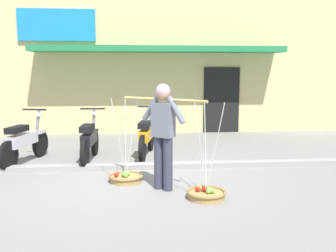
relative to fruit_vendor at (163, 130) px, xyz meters
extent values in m
plane|color=gray|center=(-0.43, 0.63, -0.98)|extent=(90.00, 90.00, 0.00)
cube|color=gray|center=(-0.43, 1.33, -0.93)|extent=(20.00, 0.24, 0.10)
cylinder|color=#38384C|center=(0.07, -0.06, -0.55)|extent=(0.15, 0.15, 0.86)
cylinder|color=#38384C|center=(-0.07, 0.06, -0.55)|extent=(0.15, 0.15, 0.86)
cube|color=slate|center=(0.00, 0.00, 0.15)|extent=(0.39, 0.37, 0.54)
sphere|color=tan|center=(0.00, 0.00, 0.56)|extent=(0.21, 0.21, 0.21)
sphere|color=#D1A8CC|center=(0.00, 0.00, 0.61)|extent=(0.22, 0.22, 0.22)
cylinder|color=slate|center=(0.19, -0.15, 0.32)|extent=(0.32, 0.28, 0.43)
cylinder|color=slate|center=(-0.19, 0.15, 0.32)|extent=(0.32, 0.28, 0.43)
cylinder|color=tan|center=(0.00, 0.00, 0.47)|extent=(1.24, 1.02, 0.04)
cylinder|color=#B2894C|center=(0.61, -0.49, -0.93)|extent=(0.55, 0.55, 0.09)
torus|color=olive|center=(0.61, -0.49, -0.88)|extent=(0.59, 0.59, 0.05)
sphere|color=#78BA47|center=(0.65, -0.53, -0.84)|extent=(0.09, 0.09, 0.09)
sphere|color=#B1201C|center=(0.60, -0.46, -0.84)|extent=(0.09, 0.09, 0.09)
sphere|color=#6FAC41|center=(0.62, -0.56, -0.85)|extent=(0.08, 0.08, 0.08)
sphere|color=red|center=(0.49, -0.44, -0.85)|extent=(0.08, 0.08, 0.08)
sphere|color=#72B143|center=(0.69, -0.54, -0.85)|extent=(0.08, 0.08, 0.08)
sphere|color=gold|center=(0.52, -0.40, -0.84)|extent=(0.09, 0.09, 0.09)
cylinder|color=silver|center=(0.61, -0.36, -0.21)|extent=(0.01, 0.26, 1.36)
cylinder|color=silver|center=(0.50, -0.55, -0.21)|extent=(0.23, 0.14, 1.36)
cylinder|color=silver|center=(0.72, -0.55, -0.21)|extent=(0.23, 0.14, 1.36)
cylinder|color=#B2894C|center=(-0.61, 0.49, -0.93)|extent=(0.55, 0.55, 0.09)
torus|color=olive|center=(-0.61, 0.49, -0.88)|extent=(0.59, 0.59, 0.05)
sphere|color=#75B645|center=(-0.62, 0.57, -0.84)|extent=(0.09, 0.09, 0.09)
sphere|color=#6CA73F|center=(-0.64, 0.46, -0.84)|extent=(0.08, 0.08, 0.08)
sphere|color=#75B545|center=(-0.58, 0.52, -0.84)|extent=(0.08, 0.08, 0.08)
sphere|color=#76B645|center=(-0.61, 0.41, -0.85)|extent=(0.08, 0.08, 0.08)
sphere|color=red|center=(-0.77, 0.45, -0.85)|extent=(0.08, 0.08, 0.08)
cylinder|color=silver|center=(-0.61, 0.62, -0.21)|extent=(0.01, 0.26, 1.36)
cylinder|color=silver|center=(-0.72, 0.43, -0.21)|extent=(0.23, 0.14, 1.36)
cylinder|color=silver|center=(-0.50, 0.43, -0.21)|extent=(0.23, 0.14, 1.36)
cylinder|color=black|center=(-2.54, 2.60, -0.69)|extent=(0.22, 0.58, 0.58)
cylinder|color=black|center=(-2.85, 1.40, -0.69)|extent=(0.22, 0.58, 0.58)
cube|color=silver|center=(-2.54, 2.60, -0.43)|extent=(0.20, 0.31, 0.06)
cube|color=silver|center=(-2.72, 1.90, -0.47)|extent=(0.41, 0.92, 0.24)
cube|color=black|center=(-2.76, 1.72, -0.23)|extent=(0.35, 0.60, 0.12)
cylinder|color=slate|center=(-2.57, 2.50, -0.30)|extent=(0.13, 0.30, 0.76)
cylinder|color=black|center=(-2.59, 2.42, 0.09)|extent=(0.53, 0.17, 0.04)
sphere|color=silver|center=(-2.55, 2.58, -0.05)|extent=(0.11, 0.11, 0.11)
cylinder|color=black|center=(-1.35, 2.66, -0.69)|extent=(0.11, 0.58, 0.58)
cylinder|color=black|center=(-1.42, 1.43, -0.69)|extent=(0.11, 0.58, 0.58)
cube|color=black|center=(-1.35, 2.66, -0.43)|extent=(0.16, 0.29, 0.06)
cube|color=black|center=(-1.39, 1.94, -0.47)|extent=(0.25, 0.91, 0.24)
cube|color=black|center=(-1.40, 1.76, -0.23)|extent=(0.25, 0.57, 0.12)
cylinder|color=slate|center=(-1.36, 2.56, -0.30)|extent=(0.08, 0.30, 0.76)
cylinder|color=black|center=(-1.36, 2.48, 0.09)|extent=(0.54, 0.07, 0.04)
sphere|color=silver|center=(-1.35, 2.64, -0.05)|extent=(0.11, 0.11, 0.11)
cylinder|color=black|center=(-0.07, 3.05, -0.69)|extent=(0.19, 0.58, 0.58)
cylinder|color=black|center=(-0.29, 1.83, -0.69)|extent=(0.19, 0.58, 0.58)
cube|color=orange|center=(-0.07, 3.05, -0.43)|extent=(0.19, 0.30, 0.06)
cube|color=orange|center=(-0.20, 2.34, -0.47)|extent=(0.36, 0.92, 0.24)
cube|color=black|center=(-0.23, 2.16, -0.23)|extent=(0.32, 0.59, 0.12)
cylinder|color=slate|center=(-0.08, 2.95, -0.30)|extent=(0.11, 0.30, 0.76)
cylinder|color=black|center=(-0.10, 2.87, 0.09)|extent=(0.54, 0.13, 0.04)
sphere|color=silver|center=(-0.07, 3.03, -0.05)|extent=(0.11, 0.11, 0.11)
cube|color=#DBC684|center=(0.28, 8.06, 1.12)|extent=(13.00, 5.00, 4.20)
cube|color=#237F47|center=(0.28, 5.06, 1.52)|extent=(7.15, 1.00, 0.16)
cube|color=#1E84D1|center=(-2.65, 5.51, 2.22)|extent=(2.20, 0.08, 0.90)
cube|color=black|center=(2.23, 5.54, 0.02)|extent=(1.10, 0.06, 2.00)
camera|label=1|loc=(-0.45, -5.83, 0.92)|focal=40.22mm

